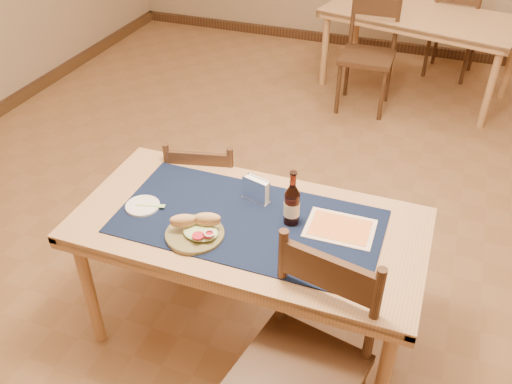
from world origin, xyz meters
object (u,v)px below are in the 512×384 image
(chair_main_far, at_px, (207,195))
(back_table, at_px, (421,23))
(main_table, at_px, (249,235))
(sandwich_plate, at_px, (196,230))
(napkin_holder, at_px, (256,190))
(chair_main_near, at_px, (304,363))
(beer_bottle, at_px, (292,204))

(chair_main_far, bearing_deg, back_table, 72.63)
(main_table, xyz_separation_m, sandwich_plate, (-0.18, -0.17, 0.12))
(back_table, relative_size, napkin_holder, 12.66)
(main_table, xyz_separation_m, chair_main_near, (0.41, -0.48, -0.15))
(sandwich_plate, distance_m, beer_bottle, 0.44)
(main_table, distance_m, sandwich_plate, 0.27)
(main_table, relative_size, back_table, 0.86)
(beer_bottle, bearing_deg, chair_main_far, 145.64)
(sandwich_plate, height_order, beer_bottle, beer_bottle)
(sandwich_plate, height_order, napkin_holder, napkin_holder)
(sandwich_plate, relative_size, beer_bottle, 0.96)
(chair_main_far, bearing_deg, beer_bottle, -34.36)
(back_table, bearing_deg, main_table, -97.35)
(back_table, bearing_deg, napkin_holder, -98.12)
(main_table, height_order, napkin_holder, napkin_holder)
(chair_main_far, xyz_separation_m, beer_bottle, (0.63, -0.43, 0.41))
(chair_main_far, bearing_deg, main_table, -47.60)
(chair_main_far, relative_size, chair_main_near, 0.87)
(back_table, height_order, chair_main_near, chair_main_near)
(beer_bottle, bearing_deg, chair_main_near, -66.90)
(main_table, height_order, sandwich_plate, sandwich_plate)
(chair_main_near, height_order, beer_bottle, beer_bottle)
(back_table, xyz_separation_m, chair_main_near, (-0.01, -3.76, -0.15))
(beer_bottle, bearing_deg, main_table, -162.26)
(main_table, bearing_deg, sandwich_plate, -136.22)
(main_table, height_order, chair_main_far, chair_main_far)
(chair_main_near, xyz_separation_m, sandwich_plate, (-0.59, 0.30, 0.27))
(back_table, xyz_separation_m, beer_bottle, (-0.24, -3.23, 0.19))
(main_table, distance_m, chair_main_far, 0.70)
(sandwich_plate, bearing_deg, beer_bottle, 32.39)
(back_table, distance_m, chair_main_far, 2.94)
(back_table, relative_size, sandwich_plate, 7.11)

